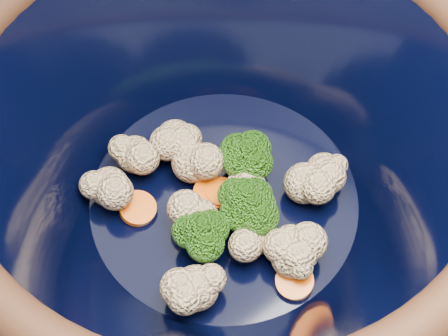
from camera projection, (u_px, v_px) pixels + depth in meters
The scene contains 2 objects.
mixing_bowl at pixel (224, 155), 0.46m from camera, with size 0.48×0.48×0.17m.
vegetable_pile at pixel (227, 200), 0.48m from camera, with size 0.17×0.19×0.05m.
Camera 1 is at (-0.14, -0.25, 1.37)m, focal length 50.00 mm.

